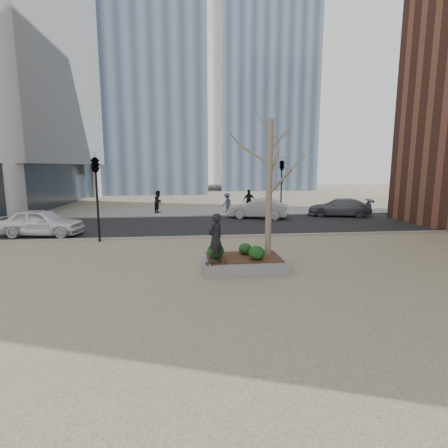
{
  "coord_description": "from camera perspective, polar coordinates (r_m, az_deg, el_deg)",
  "views": [
    {
      "loc": [
        -1.14,
        -12.47,
        3.83
      ],
      "look_at": [
        0.5,
        2.0,
        1.4
      ],
      "focal_mm": 28.0,
      "sensor_mm": 36.0,
      "label": 1
    }
  ],
  "objects": [
    {
      "name": "planter_mulch",
      "position": [
        13.09,
        3.17,
        -5.41
      ],
      "size": [
        2.7,
        1.7,
        0.04
      ],
      "primitive_type": "cube",
      "color": "#382314",
      "rests_on": "planter"
    },
    {
      "name": "far_sidewalk",
      "position": [
        29.74,
        -4.21,
        2.07
      ],
      "size": [
        60.0,
        6.0,
        0.02
      ],
      "primitive_type": "cube",
      "color": "gray",
      "rests_on": "ground"
    },
    {
      "name": "pedestrian_a",
      "position": [
        29.03,
        -10.65,
        3.58
      ],
      "size": [
        0.97,
        1.08,
        1.82
      ],
      "primitive_type": "imported",
      "rotation": [
        0.0,
        0.0,
        1.19
      ],
      "color": "black",
      "rests_on": "far_sidewalk"
    },
    {
      "name": "traffic_light_near",
      "position": [
        18.66,
        -20.01,
        4.05
      ],
      "size": [
        0.6,
        2.48,
        4.5
      ],
      "primitive_type": null,
      "color": "black",
      "rests_on": "ground"
    },
    {
      "name": "pedestrian_b",
      "position": [
        28.96,
        0.5,
        3.51
      ],
      "size": [
        1.15,
        1.15,
        1.6
      ],
      "primitive_type": "imported",
      "rotation": [
        0.0,
        0.0,
        3.94
      ],
      "color": "#394667",
      "rests_on": "far_sidewalk"
    },
    {
      "name": "police_car",
      "position": [
        21.63,
        -27.63,
        0.25
      ],
      "size": [
        4.6,
        2.36,
        1.5
      ],
      "primitive_type": "imported",
      "rotation": [
        0.0,
        0.0,
        1.43
      ],
      "color": "white",
      "rests_on": "street"
    },
    {
      "name": "car_silver",
      "position": [
        25.75,
        5.6,
        2.53
      ],
      "size": [
        4.6,
        2.89,
        1.43
      ],
      "primitive_type": "imported",
      "rotation": [
        0.0,
        0.0,
        4.37
      ],
      "color": "#989AA0",
      "rests_on": "street"
    },
    {
      "name": "shrub_middle",
      "position": [
        13.38,
        3.48,
        -4.06
      ],
      "size": [
        0.5,
        0.5,
        0.43
      ],
      "primitive_type": "ellipsoid",
      "color": "#123B16",
      "rests_on": "planter_mulch"
    },
    {
      "name": "building_glass_a",
      "position": [
        57.79,
        -12.41,
        28.12
      ],
      "size": [
        16.0,
        16.0,
        45.0
      ],
      "primitive_type": "cube",
      "color": "slate",
      "rests_on": "ground"
    },
    {
      "name": "shrub_left",
      "position": [
        12.8,
        -1.36,
        -4.42
      ],
      "size": [
        0.63,
        0.63,
        0.53
      ],
      "primitive_type": "ellipsoid",
      "color": "#113812",
      "rests_on": "planter_mulch"
    },
    {
      "name": "planter",
      "position": [
        13.16,
        3.16,
        -6.45
      ],
      "size": [
        3.0,
        2.0,
        0.45
      ],
      "primitive_type": "cube",
      "color": "gray",
      "rests_on": "ground"
    },
    {
      "name": "traffic_light_far",
      "position": [
        28.17,
        9.34,
        6.13
      ],
      "size": [
        0.6,
        2.48,
        4.5
      ],
      "primitive_type": null,
      "color": "black",
      "rests_on": "ground"
    },
    {
      "name": "skateboarder",
      "position": [
        12.01,
        -1.37,
        -2.3
      ],
      "size": [
        0.74,
        0.72,
        1.71
      ],
      "primitive_type": "imported",
      "rotation": [
        0.0,
        0.0,
        3.86
      ],
      "color": "black",
      "rests_on": "skateboard"
    },
    {
      "name": "pedestrian_c",
      "position": [
        29.43,
        4.1,
        3.84
      ],
      "size": [
        1.16,
        0.69,
        1.86
      ],
      "primitive_type": "imported",
      "rotation": [
        0.0,
        0.0,
        3.37
      ],
      "color": "black",
      "rests_on": "far_sidewalk"
    },
    {
      "name": "shrub_right",
      "position": [
        12.66,
        5.33,
        -4.7
      ],
      "size": [
        0.59,
        0.59,
        0.5
      ],
      "primitive_type": "ellipsoid",
      "color": "#133D16",
      "rests_on": "planter_mulch"
    },
    {
      "name": "street",
      "position": [
        22.82,
        -3.51,
        -0.18
      ],
      "size": [
        60.0,
        8.0,
        0.02
      ],
      "primitive_type": "cube",
      "color": "black",
      "rests_on": "ground"
    },
    {
      "name": "sycamore_tree",
      "position": [
        13.15,
        7.44,
        9.22
      ],
      "size": [
        2.8,
        2.8,
        6.6
      ],
      "primitive_type": null,
      "color": "gray",
      "rests_on": "planter_mulch"
    },
    {
      "name": "building_glass_b",
      "position": [
        66.25,
        6.28,
        30.35
      ],
      "size": [
        15.0,
        15.0,
        55.0
      ],
      "primitive_type": "cube",
      "color": "slate",
      "rests_on": "ground"
    },
    {
      "name": "ground",
      "position": [
        13.09,
        -1.2,
        -7.54
      ],
      "size": [
        120.0,
        120.0,
        0.0
      ],
      "primitive_type": "plane",
      "color": "tan",
      "rests_on": "ground"
    },
    {
      "name": "car_third",
      "position": [
        28.21,
        18.33,
        2.62
      ],
      "size": [
        5.03,
        3.17,
        1.36
      ],
      "primitive_type": "imported",
      "rotation": [
        0.0,
        0.0,
        4.42
      ],
      "color": "slate",
      "rests_on": "street"
    },
    {
      "name": "skateboard",
      "position": [
        12.23,
        -1.35,
        -6.39
      ],
      "size": [
        0.8,
        0.41,
        0.08
      ],
      "primitive_type": null,
      "rotation": [
        0.0,
        0.0,
        0.28
      ],
      "color": "black",
      "rests_on": "planter"
    }
  ]
}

